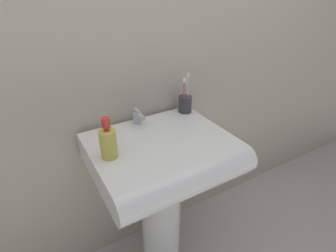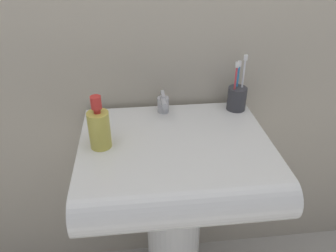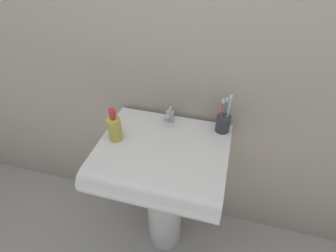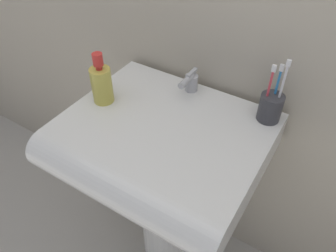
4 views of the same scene
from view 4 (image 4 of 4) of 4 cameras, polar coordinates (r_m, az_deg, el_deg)
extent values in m
cylinder|color=white|center=(1.37, -0.18, -14.78)|extent=(0.21, 0.21, 0.72)
cube|color=white|center=(1.05, -0.23, -1.94)|extent=(0.62, 0.47, 0.13)
cylinder|color=white|center=(0.92, -8.18, -10.56)|extent=(0.62, 0.13, 0.13)
cylinder|color=#B7B7BC|center=(1.12, 4.10, 7.51)|extent=(0.04, 0.04, 0.06)
cylinder|color=#B7B7BC|center=(1.08, 3.22, 7.84)|extent=(0.02, 0.07, 0.02)
cube|color=#B7B7BC|center=(1.10, 4.20, 9.26)|extent=(0.01, 0.06, 0.01)
cylinder|color=#38383D|center=(1.04, 17.40, 3.08)|extent=(0.07, 0.07, 0.09)
cylinder|color=#D83F4C|center=(1.00, 16.96, 5.33)|extent=(0.01, 0.01, 0.16)
cube|color=white|center=(0.96, 17.98, 9.52)|extent=(0.01, 0.01, 0.02)
cylinder|color=white|center=(1.00, 18.99, 5.52)|extent=(0.01, 0.01, 0.18)
cube|color=white|center=(0.95, 20.27, 10.23)|extent=(0.01, 0.01, 0.02)
cylinder|color=#338CD8|center=(1.02, 18.17, 5.55)|extent=(0.01, 0.01, 0.15)
cube|color=white|center=(0.98, 19.22, 9.54)|extent=(0.01, 0.01, 0.02)
cylinder|color=gold|center=(1.08, -11.44, 6.95)|extent=(0.07, 0.07, 0.12)
cylinder|color=red|center=(1.04, -11.94, 10.00)|extent=(0.02, 0.02, 0.01)
cylinder|color=red|center=(1.03, -12.15, 11.27)|extent=(0.03, 0.03, 0.04)
camera|label=1|loc=(0.91, -75.29, 8.67)|focal=28.00mm
camera|label=2|loc=(0.58, -80.20, -0.71)|focal=35.00mm
camera|label=3|loc=(0.34, -132.11, 12.23)|focal=28.00mm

